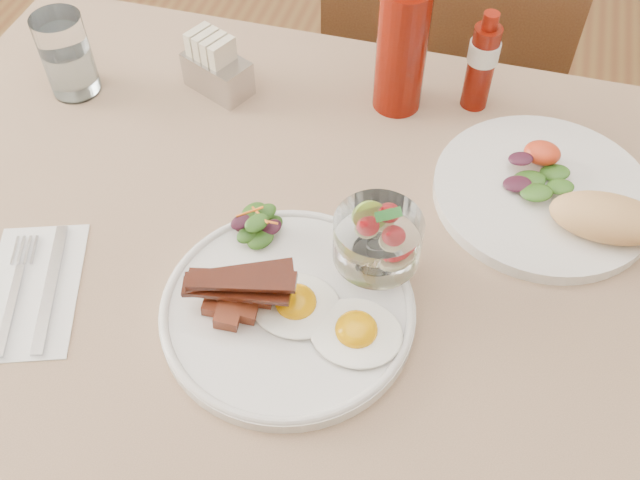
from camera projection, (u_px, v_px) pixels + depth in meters
table at (368, 319)px, 0.89m from camera, size 1.33×0.88×0.75m
chair_far at (441, 82)px, 1.40m from camera, size 0.42×0.42×0.93m
main_plate at (288, 310)px, 0.78m from camera, size 0.28×0.28×0.02m
fried_eggs at (326, 317)px, 0.76m from camera, size 0.20×0.14×0.03m
bacon_potato_pile at (237, 294)px, 0.75m from camera, size 0.13×0.08×0.05m
side_salad at (258, 226)px, 0.83m from camera, size 0.07×0.06×0.03m
fruit_cup at (377, 239)px, 0.77m from camera, size 0.10×0.10×0.10m
second_plate at (558, 197)px, 0.87m from camera, size 0.28×0.27×0.07m
ketchup_bottle at (402, 48)px, 0.94m from camera, size 0.08×0.08×0.20m
hot_sauce_bottle at (482, 62)px, 0.96m from camera, size 0.05×0.05×0.15m
sugar_caddy at (216, 68)px, 1.01m from camera, size 0.11×0.09×0.09m
water_glass at (68, 59)px, 0.99m from camera, size 0.07×0.07×0.12m
napkin_cutlery at (34, 290)px, 0.81m from camera, size 0.16×0.21×0.01m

